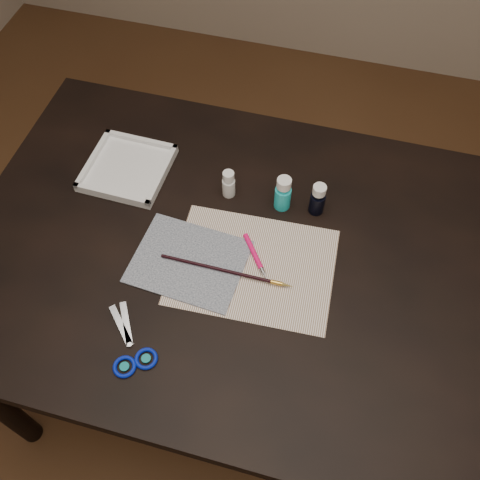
% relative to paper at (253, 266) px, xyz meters
% --- Properties ---
extents(ground, '(3.50, 3.50, 0.02)m').
position_rel_paper_xyz_m(ground, '(-0.04, 0.03, -0.76)').
color(ground, '#422614').
rests_on(ground, ground).
extents(table, '(1.30, 0.90, 0.75)m').
position_rel_paper_xyz_m(table, '(-0.04, 0.03, -0.38)').
color(table, black).
rests_on(table, ground).
extents(paper, '(0.38, 0.29, 0.00)m').
position_rel_paper_xyz_m(paper, '(0.00, 0.00, 0.00)').
color(paper, white).
rests_on(paper, table).
extents(canvas, '(0.26, 0.22, 0.00)m').
position_rel_paper_xyz_m(canvas, '(-0.14, -0.03, 0.00)').
color(canvas, black).
rests_on(canvas, paper).
extents(paint_bottle_white, '(0.04, 0.04, 0.08)m').
position_rel_paper_xyz_m(paint_bottle_white, '(-0.11, 0.19, 0.04)').
color(paint_bottle_white, silver).
rests_on(paint_bottle_white, table).
extents(paint_bottle_cyan, '(0.04, 0.04, 0.10)m').
position_rel_paper_xyz_m(paint_bottle_cyan, '(0.02, 0.19, 0.05)').
color(paint_bottle_cyan, '#1DBDC7').
rests_on(paint_bottle_cyan, table).
extents(paint_bottle_navy, '(0.04, 0.04, 0.09)m').
position_rel_paper_xyz_m(paint_bottle_navy, '(0.11, 0.19, 0.04)').
color(paint_bottle_navy, black).
rests_on(paint_bottle_navy, table).
extents(paintbrush, '(0.31, 0.01, 0.01)m').
position_rel_paper_xyz_m(paintbrush, '(-0.05, -0.03, 0.01)').
color(paintbrush, black).
rests_on(paintbrush, canvas).
extents(craft_knife, '(0.09, 0.12, 0.01)m').
position_rel_paper_xyz_m(craft_knife, '(0.00, 0.02, 0.01)').
color(craft_knife, '#F00E61').
rests_on(craft_knife, paper).
extents(scissors, '(0.20, 0.20, 0.01)m').
position_rel_paper_xyz_m(scissors, '(-0.21, -0.24, 0.00)').
color(scissors, silver).
rests_on(scissors, table).
extents(palette_tray, '(0.21, 0.21, 0.02)m').
position_rel_paper_xyz_m(palette_tray, '(-0.38, 0.19, 0.01)').
color(palette_tray, white).
rests_on(palette_tray, table).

